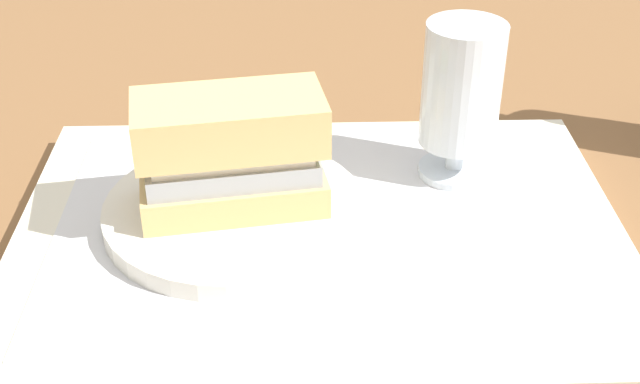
{
  "coord_description": "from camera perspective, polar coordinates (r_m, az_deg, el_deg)",
  "views": [
    {
      "loc": [
        -0.02,
        -0.51,
        0.37
      ],
      "look_at": [
        0.0,
        0.0,
        0.05
      ],
      "focal_mm": 47.88,
      "sensor_mm": 36.0,
      "label": 1
    }
  ],
  "objects": [
    {
      "name": "tray",
      "position": [
        0.62,
        0.0,
        -3.1
      ],
      "size": [
        0.44,
        0.32,
        0.02
      ],
      "primitive_type": "cube",
      "color": "beige",
      "rests_on": "ground_plane"
    },
    {
      "name": "ground_plane",
      "position": [
        0.63,
        0.0,
        -3.83
      ],
      "size": [
        3.0,
        3.0,
        0.0
      ],
      "primitive_type": "plane",
      "color": "brown"
    },
    {
      "name": "beer_glass",
      "position": [
        0.65,
        9.39,
        6.32
      ],
      "size": [
        0.06,
        0.06,
        0.12
      ],
      "color": "silver",
      "rests_on": "placemat"
    },
    {
      "name": "sandwich",
      "position": [
        0.6,
        -5.64,
        2.73
      ],
      "size": [
        0.14,
        0.08,
        0.08
      ],
      "rotation": [
        0.0,
        0.0,
        0.16
      ],
      "color": "tan",
      "rests_on": "plate"
    },
    {
      "name": "placemat",
      "position": [
        0.62,
        0.0,
        -2.3
      ],
      "size": [
        0.38,
        0.27,
        0.0
      ],
      "primitive_type": "cube",
      "color": "silver",
      "rests_on": "tray"
    },
    {
      "name": "plate",
      "position": [
        0.62,
        -5.71,
        -1.3
      ],
      "size": [
        0.19,
        0.19,
        0.01
      ],
      "primitive_type": "cylinder",
      "color": "silver",
      "rests_on": "placemat"
    }
  ]
}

